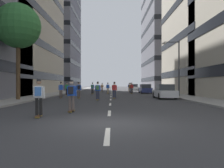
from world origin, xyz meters
TOP-DOWN VIEW (x-y plane):
  - ground_plane at (0.00, 31.92)m, footprint 191.51×191.51m
  - sidewalk_left at (-8.42, 35.91)m, footprint 2.98×87.77m
  - sidewalk_right at (8.42, 35.91)m, footprint 2.98×87.77m
  - lane_markings at (0.00, 33.00)m, footprint 0.16×72.20m
  - building_left_mid at (-17.04, 25.71)m, footprint 14.38×21.98m
  - building_left_far at (-17.04, 52.67)m, footprint 14.38×17.88m
  - building_right_mid at (17.04, 25.71)m, footprint 14.38×17.31m
  - building_right_far at (17.04, 52.67)m, footprint 14.38×22.46m
  - parked_car_near at (5.73, 46.71)m, footprint 1.82×4.40m
  - parked_car_mid at (5.73, 14.75)m, footprint 1.82×4.40m
  - parked_car_far at (5.73, 28.11)m, footprint 1.82×4.40m
  - street_tree_near at (-8.42, 11.32)m, footprint 4.06×4.06m
  - streetlamp_right at (7.75, 17.41)m, footprint 2.13×0.30m
  - skater_0 at (-6.06, 21.40)m, footprint 0.56×0.92m
  - skater_1 at (0.59, 31.73)m, footprint 0.56×0.92m
  - skater_2 at (-5.50, 15.51)m, footprint 0.57×0.92m
  - skater_3 at (-1.23, 12.39)m, footprint 0.54×0.91m
  - skater_4 at (3.28, 26.03)m, footprint 0.54×0.91m
  - skater_5 at (-3.45, 15.00)m, footprint 0.57×0.92m
  - skater_6 at (3.24, 28.37)m, footprint 0.55×0.91m
  - skater_7 at (-1.85, 34.95)m, footprint 0.55×0.92m
  - skater_8 at (0.39, 14.66)m, footprint 0.56×0.92m
  - skater_9 at (-2.08, 3.43)m, footprint 0.54×0.91m
  - skater_10 at (-0.53, 26.49)m, footprint 0.55×0.91m
  - skater_11 at (-3.24, 1.54)m, footprint 0.55×0.92m
  - skater_12 at (-2.84, 24.58)m, footprint 0.56×0.92m
  - skater_13 at (3.69, 36.42)m, footprint 0.54×0.91m

SIDE VIEW (x-z plane):
  - ground_plane at x=0.00m, z-range 0.00..0.00m
  - lane_markings at x=0.00m, z-range 0.00..0.01m
  - sidewalk_left at x=-8.42m, z-range 0.00..0.14m
  - sidewalk_right at x=8.42m, z-range 0.00..0.14m
  - parked_car_near at x=5.73m, z-range -0.06..1.46m
  - parked_car_mid at x=5.73m, z-range -0.06..1.46m
  - parked_car_far at x=5.73m, z-range -0.06..1.46m
  - skater_0 at x=-6.06m, z-range 0.10..1.87m
  - skater_1 at x=0.59m, z-range 0.10..1.87m
  - skater_2 at x=-5.50m, z-range 0.10..1.87m
  - skater_4 at x=3.28m, z-range 0.10..1.87m
  - skater_8 at x=0.39m, z-range 0.10..1.87m
  - skater_10 at x=-0.53m, z-range 0.10..1.87m
  - skater_3 at x=-1.23m, z-range 0.13..1.90m
  - skater_5 at x=-3.45m, z-range 0.13..1.90m
  - skater_6 at x=3.24m, z-range 0.13..1.90m
  - skater_7 at x=-1.85m, z-range 0.13..1.90m
  - skater_9 at x=-2.08m, z-range 0.13..1.90m
  - skater_11 at x=-3.24m, z-range 0.13..1.90m
  - skater_12 at x=-2.84m, z-range 0.13..1.90m
  - skater_13 at x=3.69m, z-range 0.13..1.90m
  - streetlamp_right at x=7.75m, z-range 0.89..7.39m
  - street_tree_near at x=-8.42m, z-range 2.44..11.17m
  - building_right_mid at x=17.04m, z-range 0.09..26.26m
  - building_left_mid at x=-17.04m, z-range 0.09..27.47m
  - building_left_far at x=-17.04m, z-range 0.09..36.43m
  - building_right_far at x=17.04m, z-range 0.09..38.06m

